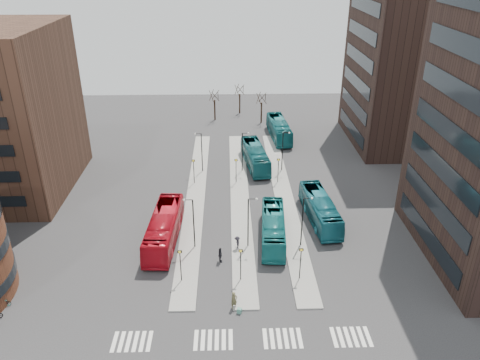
{
  "coord_description": "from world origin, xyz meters",
  "views": [
    {
      "loc": [
        0.46,
        -26.1,
        30.34
      ],
      "look_at": [
        1.9,
        24.96,
        5.0
      ],
      "focal_mm": 35.0,
      "sensor_mm": 36.0,
      "label": 1
    }
  ],
  "objects_px": {
    "commuter_b": "(220,255)",
    "teal_bus_d": "(279,129)",
    "suitcase": "(239,311)",
    "commuter_c": "(237,243)",
    "teal_bus_a": "(273,228)",
    "teal_bus_c": "(320,209)",
    "teal_bus_b": "(255,156)",
    "traveller": "(234,300)",
    "bicycle_far": "(2,303)",
    "red_bus": "(164,228)",
    "commuter_a": "(159,242)"
  },
  "relations": [
    {
      "from": "teal_bus_a",
      "to": "commuter_b",
      "type": "relative_size",
      "value": 6.21
    },
    {
      "from": "commuter_a",
      "to": "commuter_c",
      "type": "bearing_deg",
      "value": 163.28
    },
    {
      "from": "teal_bus_a",
      "to": "teal_bus_b",
      "type": "relative_size",
      "value": 0.95
    },
    {
      "from": "teal_bus_d",
      "to": "suitcase",
      "type": "bearing_deg",
      "value": -104.67
    },
    {
      "from": "teal_bus_c",
      "to": "commuter_c",
      "type": "relative_size",
      "value": 6.86
    },
    {
      "from": "commuter_a",
      "to": "commuter_b",
      "type": "relative_size",
      "value": 1.02
    },
    {
      "from": "red_bus",
      "to": "commuter_b",
      "type": "relative_size",
      "value": 7.0
    },
    {
      "from": "red_bus",
      "to": "traveller",
      "type": "distance_m",
      "value": 13.94
    },
    {
      "from": "suitcase",
      "to": "commuter_b",
      "type": "relative_size",
      "value": 0.29
    },
    {
      "from": "teal_bus_b",
      "to": "traveller",
      "type": "xyz_separation_m",
      "value": [
        -3.8,
        -32.07,
        -0.7
      ]
    },
    {
      "from": "red_bus",
      "to": "bicycle_far",
      "type": "bearing_deg",
      "value": -139.68
    },
    {
      "from": "teal_bus_a",
      "to": "commuter_c",
      "type": "height_order",
      "value": "teal_bus_a"
    },
    {
      "from": "commuter_a",
      "to": "commuter_b",
      "type": "bearing_deg",
      "value": 144.57
    },
    {
      "from": "suitcase",
      "to": "commuter_a",
      "type": "relative_size",
      "value": 0.29
    },
    {
      "from": "teal_bus_b",
      "to": "commuter_a",
      "type": "bearing_deg",
      "value": -126.32
    },
    {
      "from": "teal_bus_b",
      "to": "commuter_a",
      "type": "distance_m",
      "value": 25.22
    },
    {
      "from": "commuter_a",
      "to": "commuter_b",
      "type": "height_order",
      "value": "commuter_a"
    },
    {
      "from": "teal_bus_c",
      "to": "bicycle_far",
      "type": "relative_size",
      "value": 7.21
    },
    {
      "from": "teal_bus_a",
      "to": "teal_bus_c",
      "type": "xyz_separation_m",
      "value": [
        6.15,
        4.03,
        0.06
      ]
    },
    {
      "from": "red_bus",
      "to": "teal_bus_d",
      "type": "bearing_deg",
      "value": 66.14
    },
    {
      "from": "commuter_a",
      "to": "teal_bus_c",
      "type": "bearing_deg",
      "value": -177.79
    },
    {
      "from": "commuter_b",
      "to": "teal_bus_d",
      "type": "bearing_deg",
      "value": -26.21
    },
    {
      "from": "teal_bus_d",
      "to": "teal_bus_a",
      "type": "bearing_deg",
      "value": -101.28
    },
    {
      "from": "traveller",
      "to": "commuter_a",
      "type": "height_order",
      "value": "traveller"
    },
    {
      "from": "teal_bus_c",
      "to": "suitcase",
      "type": "bearing_deg",
      "value": -127.85
    },
    {
      "from": "suitcase",
      "to": "bicycle_far",
      "type": "relative_size",
      "value": 0.33
    },
    {
      "from": "suitcase",
      "to": "traveller",
      "type": "bearing_deg",
      "value": 145.0
    },
    {
      "from": "red_bus",
      "to": "teal_bus_b",
      "type": "bearing_deg",
      "value": 63.73
    },
    {
      "from": "suitcase",
      "to": "teal_bus_c",
      "type": "xyz_separation_m",
      "value": [
        10.36,
        16.25,
        1.33
      ]
    },
    {
      "from": "commuter_c",
      "to": "teal_bus_d",
      "type": "bearing_deg",
      "value": 162.53
    },
    {
      "from": "commuter_b",
      "to": "bicycle_far",
      "type": "distance_m",
      "value": 21.48
    },
    {
      "from": "teal_bus_a",
      "to": "teal_bus_d",
      "type": "relative_size",
      "value": 0.92
    },
    {
      "from": "teal_bus_d",
      "to": "commuter_b",
      "type": "bearing_deg",
      "value": -109.59
    },
    {
      "from": "red_bus",
      "to": "commuter_b",
      "type": "distance_m",
      "value": 7.77
    },
    {
      "from": "traveller",
      "to": "commuter_a",
      "type": "xyz_separation_m",
      "value": [
        -8.29,
        9.95,
        -0.01
      ]
    },
    {
      "from": "traveller",
      "to": "commuter_b",
      "type": "relative_size",
      "value": 1.03
    },
    {
      "from": "suitcase",
      "to": "teal_bus_c",
      "type": "distance_m",
      "value": 19.32
    },
    {
      "from": "teal_bus_a",
      "to": "teal_bus_d",
      "type": "xyz_separation_m",
      "value": [
        4.0,
        32.32,
        0.12
      ]
    },
    {
      "from": "suitcase",
      "to": "teal_bus_a",
      "type": "xyz_separation_m",
      "value": [
        4.22,
        12.23,
        1.26
      ]
    },
    {
      "from": "commuter_c",
      "to": "red_bus",
      "type": "bearing_deg",
      "value": -107.34
    },
    {
      "from": "suitcase",
      "to": "commuter_c",
      "type": "distance_m",
      "value": 10.26
    },
    {
      "from": "teal_bus_c",
      "to": "commuter_a",
      "type": "xyz_separation_m",
      "value": [
        -19.13,
        -5.61,
        -0.69
      ]
    },
    {
      "from": "traveller",
      "to": "teal_bus_c",
      "type": "bearing_deg",
      "value": 26.78
    },
    {
      "from": "teal_bus_b",
      "to": "teal_bus_c",
      "type": "relative_size",
      "value": 1.01
    },
    {
      "from": "teal_bus_c",
      "to": "traveller",
      "type": "distance_m",
      "value": 18.98
    },
    {
      "from": "teal_bus_d",
      "to": "traveller",
      "type": "xyz_separation_m",
      "value": [
        -8.7,
        -43.85,
        -0.74
      ]
    },
    {
      "from": "teal_bus_d",
      "to": "commuter_c",
      "type": "xyz_separation_m",
      "value": [
        -8.19,
        -34.3,
        -0.81
      ]
    },
    {
      "from": "teal_bus_c",
      "to": "teal_bus_d",
      "type": "distance_m",
      "value": 28.38
    },
    {
      "from": "red_bus",
      "to": "teal_bus_b",
      "type": "relative_size",
      "value": 1.07
    },
    {
      "from": "suitcase",
      "to": "teal_bus_d",
      "type": "relative_size",
      "value": 0.04
    }
  ]
}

